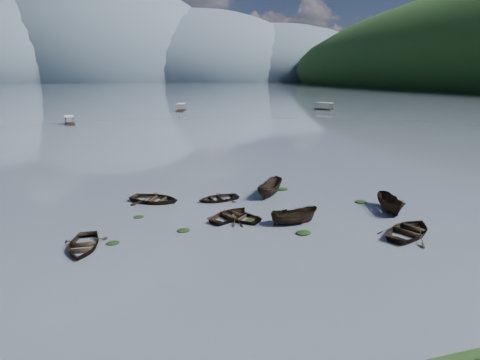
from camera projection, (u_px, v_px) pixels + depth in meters
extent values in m
plane|color=#535C67|center=(285.00, 254.00, 25.53)|extent=(2400.00, 2400.00, 0.00)
ellipsoid|color=#475666|center=(15.00, 82.00, 798.28)|extent=(520.00, 520.00, 280.00)
ellipsoid|color=#475666|center=(113.00, 81.00, 848.09)|extent=(520.00, 520.00, 340.00)
ellipsoid|color=#475666|center=(201.00, 81.00, 897.90)|extent=(520.00, 520.00, 260.00)
ellipsoid|color=#475666|center=(272.00, 81.00, 942.73)|extent=(520.00, 520.00, 220.00)
imported|color=black|center=(83.00, 248.00, 26.32)|extent=(3.31, 4.51, 0.91)
imported|color=black|center=(231.00, 218.00, 31.97)|extent=(5.26, 5.04, 0.89)
imported|color=black|center=(294.00, 224.00, 30.71)|extent=(4.04, 1.56, 1.55)
imported|color=black|center=(239.00, 219.00, 31.73)|extent=(4.78, 4.91, 0.83)
imported|color=black|center=(409.00, 234.00, 28.62)|extent=(6.20, 5.63, 1.05)
imported|color=black|center=(390.00, 211.00, 33.54)|extent=(2.71, 4.62, 1.68)
imported|color=black|center=(155.00, 202.00, 36.04)|extent=(5.94, 5.46, 1.00)
imported|color=black|center=(218.00, 200.00, 36.49)|extent=(4.40, 3.44, 0.83)
imported|color=black|center=(269.00, 195.00, 37.98)|extent=(4.30, 4.56, 1.76)
ellipsoid|color=black|center=(113.00, 244.00, 27.06)|extent=(0.96, 0.78, 0.21)
ellipsoid|color=black|center=(184.00, 231.00, 29.26)|extent=(1.02, 0.82, 0.23)
ellipsoid|color=black|center=(303.00, 234.00, 28.77)|extent=(1.20, 0.96, 0.26)
ellipsoid|color=black|center=(250.00, 223.00, 30.94)|extent=(0.95, 0.80, 0.21)
ellipsoid|color=black|center=(361.00, 202.00, 35.88)|extent=(1.18, 0.93, 0.24)
ellipsoid|color=black|center=(139.00, 217.00, 32.09)|extent=(0.89, 0.72, 0.19)
ellipsoid|color=black|center=(250.00, 221.00, 31.38)|extent=(0.86, 0.72, 0.18)
ellipsoid|color=black|center=(282.00, 190.00, 39.91)|extent=(1.21, 0.97, 0.26)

